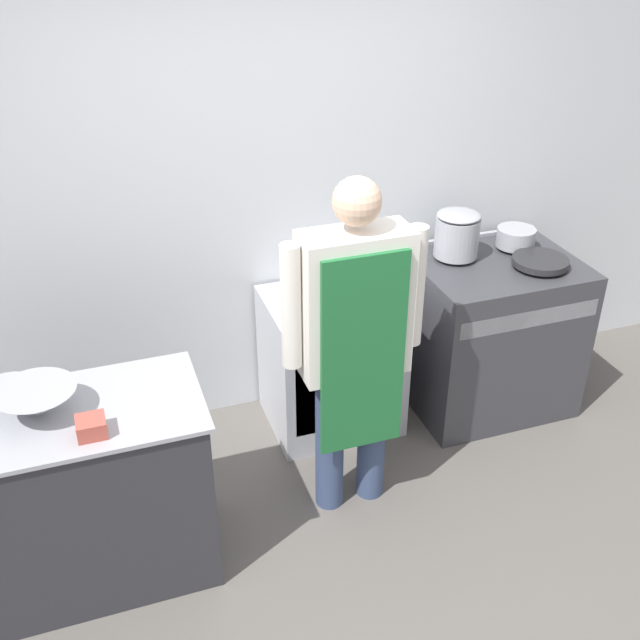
% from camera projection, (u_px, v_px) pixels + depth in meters
% --- Properties ---
extents(ground_plane, '(14.00, 14.00, 0.00)m').
position_uv_depth(ground_plane, '(379.00, 605.00, 3.29)').
color(ground_plane, '#5B5651').
extents(wall_back, '(8.00, 0.05, 2.70)m').
position_uv_depth(wall_back, '(266.00, 188.00, 3.98)').
color(wall_back, silver).
rests_on(wall_back, ground_plane).
extents(prep_counter, '(1.05, 0.60, 0.89)m').
position_uv_depth(prep_counter, '(89.00, 494.00, 3.25)').
color(prep_counter, '#2D2D33').
rests_on(prep_counter, ground_plane).
extents(stove, '(0.91, 0.74, 0.94)m').
position_uv_depth(stove, '(489.00, 333.00, 4.40)').
color(stove, '#38383D').
rests_on(stove, ground_plane).
extents(fridge_unit, '(0.72, 0.59, 0.80)m').
position_uv_depth(fridge_unit, '(331.00, 362.00, 4.24)').
color(fridge_unit, silver).
rests_on(fridge_unit, ground_plane).
extents(person_cook, '(0.68, 0.24, 1.72)m').
position_uv_depth(person_cook, '(354.00, 334.00, 3.38)').
color(person_cook, '#38476B').
rests_on(person_cook, ground_plane).
extents(mixing_bowl, '(0.33, 0.33, 0.12)m').
position_uv_depth(mixing_bowl, '(37.00, 402.00, 2.98)').
color(mixing_bowl, '#9EA0A8').
rests_on(mixing_bowl, prep_counter).
extents(small_bowl, '(0.21, 0.21, 0.09)m').
position_uv_depth(small_bowl, '(9.00, 395.00, 3.05)').
color(small_bowl, '#9EA0A8').
rests_on(small_bowl, prep_counter).
extents(plastic_tub, '(0.11, 0.11, 0.07)m').
position_uv_depth(plastic_tub, '(91.00, 427.00, 2.88)').
color(plastic_tub, '#B24C3F').
rests_on(plastic_tub, prep_counter).
extents(stock_pot, '(0.25, 0.25, 0.26)m').
position_uv_depth(stock_pot, '(457.00, 234.00, 4.14)').
color(stock_pot, '#9EA0A8').
rests_on(stock_pot, stove).
extents(saute_pan, '(0.31, 0.31, 0.04)m').
position_uv_depth(saute_pan, '(540.00, 261.00, 4.10)').
color(saute_pan, '#262628').
rests_on(saute_pan, stove).
extents(sauce_pot, '(0.22, 0.22, 0.11)m').
position_uv_depth(sauce_pot, '(516.00, 237.00, 4.29)').
color(sauce_pot, '#9EA0A8').
rests_on(sauce_pot, stove).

